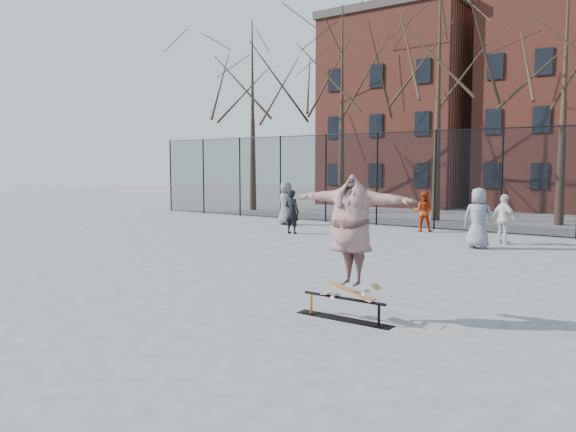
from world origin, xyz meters
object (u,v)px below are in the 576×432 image
Objects in this scene: skater at (351,237)px; bystander_black at (292,212)px; skateboard at (351,295)px; bystander_red at (423,211)px; skate_rail at (344,311)px; bystander_white at (504,219)px; bystander_extra at (478,218)px; bystander_grey at (286,203)px.

skater reaches higher than bystander_black.
skateboard is 13.34m from bystander_red.
skate_rail is 1.27m from skater.
skater reaches higher than bystander_white.
skater is at bearing 91.82° from bystander_extra.
bystander_grey is 1.13× the size of bystander_black.
skater reaches higher than bystander_extra.
bystander_white is 0.87× the size of bystander_extra.
skateboard is 0.97m from skater.
skater is (0.00, 0.00, 0.97)m from skateboard.
bystander_grey is at bearing -4.43° from bystander_red.
bystander_black is 1.01× the size of bystander_white.
bystander_white is at bearing -166.12° from bystander_black.
skateboard is 0.42× the size of skater.
skate_rail is 1.06× the size of bystander_black.
bystander_extra reaches higher than bystander_white.
bystander_red is at bearing 106.10° from skater.
skate_rail is 1.08× the size of bystander_white.
skate_rail is 9.55m from bystander_extra.
bystander_white is 1.54m from bystander_extra.
bystander_white is (-0.55, 10.97, -0.59)m from skater.
bystander_black is 6.90m from bystander_extra.
bystander_grey is at bearing -49.74° from bystander_black.
skateboard is at bearing 120.50° from bystander_white.
bystander_black is (-7.81, 9.13, -0.58)m from skater.
skateboard is at bearing 92.05° from bystander_red.
skater is at bearing -0.00° from skate_rail.
skateboard is 12.02m from bystander_black.
bystander_white is at bearing 138.14° from bystander_red.
bystander_extra reaches higher than skate_rail.
bystander_grey is 0.99× the size of bystander_extra.
skater is 1.42× the size of bystander_red.
bystander_grey reaches higher than skate_rail.
bystander_white is at bearing 92.19° from skate_rail.
bystander_grey is 3.18m from bystander_black.
bystander_grey is 5.93m from bystander_red.
bystander_black reaches higher than skateboard.
bystander_extra is at bearing 103.63° from bystander_white.
skater is at bearing 92.05° from bystander_red.
bystander_black is at bearing 130.10° from skate_rail.
skate_rail is 1.89× the size of skateboard.
bystander_black reaches higher than skate_rail.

